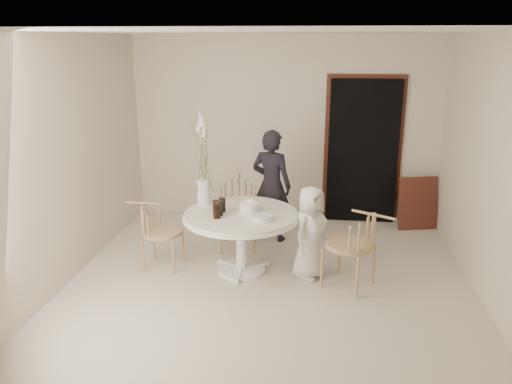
# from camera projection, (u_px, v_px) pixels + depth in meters

# --- Properties ---
(ground) EXTENTS (4.50, 4.50, 0.00)m
(ground) POSITION_uv_depth(u_px,v_px,m) (269.00, 282.00, 5.63)
(ground) COLOR beige
(ground) RESTS_ON ground
(room_shell) EXTENTS (4.50, 4.50, 4.50)m
(room_shell) POSITION_uv_depth(u_px,v_px,m) (270.00, 141.00, 5.15)
(room_shell) COLOR silver
(room_shell) RESTS_ON ground
(doorway) EXTENTS (1.00, 0.10, 2.10)m
(doorway) POSITION_uv_depth(u_px,v_px,m) (363.00, 152.00, 7.26)
(doorway) COLOR black
(doorway) RESTS_ON ground
(door_trim) EXTENTS (1.12, 0.03, 2.22)m
(door_trim) POSITION_uv_depth(u_px,v_px,m) (363.00, 148.00, 7.28)
(door_trim) COLOR #57291D
(door_trim) RESTS_ON ground
(table) EXTENTS (1.33, 1.33, 0.73)m
(table) POSITION_uv_depth(u_px,v_px,m) (241.00, 222.00, 5.73)
(table) COLOR white
(table) RESTS_ON ground
(picture_frame) EXTENTS (0.59, 0.30, 0.76)m
(picture_frame) POSITION_uv_depth(u_px,v_px,m) (418.00, 203.00, 7.14)
(picture_frame) COLOR #57291D
(picture_frame) RESTS_ON ground
(chair_far) EXTENTS (0.53, 0.57, 0.90)m
(chair_far) POSITION_uv_depth(u_px,v_px,m) (238.00, 202.00, 6.53)
(chair_far) COLOR tan
(chair_far) RESTS_ON ground
(chair_right) EXTENTS (0.68, 0.66, 0.91)m
(chair_right) POSITION_uv_depth(u_px,v_px,m) (361.00, 239.00, 5.32)
(chair_right) COLOR tan
(chair_right) RESTS_ON ground
(chair_left) EXTENTS (0.50, 0.47, 0.81)m
(chair_left) POSITION_uv_depth(u_px,v_px,m) (153.00, 225.00, 5.90)
(chair_left) COLOR tan
(chair_left) RESTS_ON ground
(girl) EXTENTS (0.64, 0.52, 1.51)m
(girl) POSITION_uv_depth(u_px,v_px,m) (271.00, 186.00, 6.65)
(girl) COLOR black
(girl) RESTS_ON ground
(boy) EXTENTS (0.58, 0.63, 1.08)m
(boy) POSITION_uv_depth(u_px,v_px,m) (310.00, 233.00, 5.62)
(boy) COLOR white
(boy) RESTS_ON ground
(birthday_cake) EXTENTS (0.22, 0.22, 0.16)m
(birthday_cake) POSITION_uv_depth(u_px,v_px,m) (249.00, 207.00, 5.71)
(birthday_cake) COLOR white
(birthday_cake) RESTS_ON table
(cola_tumbler_a) EXTENTS (0.09, 0.09, 0.17)m
(cola_tumbler_a) POSITION_uv_depth(u_px,v_px,m) (219.00, 208.00, 5.60)
(cola_tumbler_a) COLOR black
(cola_tumbler_a) RESTS_ON table
(cola_tumbler_b) EXTENTS (0.09, 0.09, 0.17)m
(cola_tumbler_b) POSITION_uv_depth(u_px,v_px,m) (217.00, 211.00, 5.50)
(cola_tumbler_b) COLOR black
(cola_tumbler_b) RESTS_ON table
(cola_tumbler_c) EXTENTS (0.10, 0.10, 0.16)m
(cola_tumbler_c) POSITION_uv_depth(u_px,v_px,m) (222.00, 205.00, 5.71)
(cola_tumbler_c) COLOR black
(cola_tumbler_c) RESTS_ON table
(cola_tumbler_d) EXTENTS (0.07, 0.07, 0.14)m
(cola_tumbler_d) POSITION_uv_depth(u_px,v_px,m) (216.00, 206.00, 5.68)
(cola_tumbler_d) COLOR black
(cola_tumbler_d) RESTS_ON table
(plate_stack) EXTENTS (0.28, 0.28, 0.06)m
(plate_stack) POSITION_uv_depth(u_px,v_px,m) (262.00, 218.00, 5.45)
(plate_stack) COLOR silver
(plate_stack) RESTS_ON table
(flower_vase) EXTENTS (0.16, 0.16, 1.14)m
(flower_vase) POSITION_uv_depth(u_px,v_px,m) (203.00, 172.00, 5.87)
(flower_vase) COLOR silver
(flower_vase) RESTS_ON table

